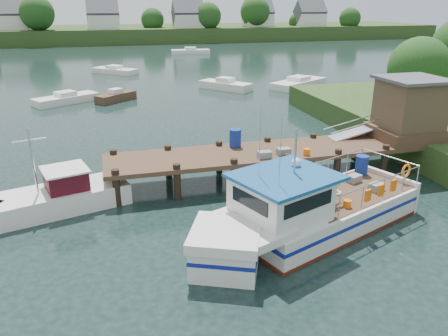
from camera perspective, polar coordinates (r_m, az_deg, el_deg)
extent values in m
plane|color=#172A26|center=(20.66, 1.60, -1.68)|extent=(160.00, 160.00, 0.00)
cylinder|color=#332114|center=(31.78, 23.47, 7.54)|extent=(0.50, 0.50, 3.05)
sphere|color=#204618|center=(31.38, 24.12, 11.86)|extent=(3.90, 3.90, 3.90)
cube|color=#2D451C|center=(102.63, -12.43, 16.75)|extent=(140.00, 24.00, 3.00)
cylinder|color=#332114|center=(94.14, -22.92, 15.94)|extent=(0.60, 0.60, 4.80)
sphere|color=#204618|center=(94.00, -23.23, 18.08)|extent=(6.34, 6.34, 6.34)
cylinder|color=#332114|center=(95.49, -15.91, 16.25)|extent=(0.60, 0.60, 3.00)
sphere|color=#204618|center=(95.37, -16.05, 17.57)|extent=(3.96, 3.96, 3.96)
cylinder|color=#332114|center=(98.03, -9.23, 17.02)|extent=(0.60, 0.60, 3.60)
sphere|color=#204618|center=(97.90, -9.32, 18.58)|extent=(4.75, 4.75, 4.75)
cylinder|color=#332114|center=(95.89, -2.11, 17.36)|extent=(0.60, 0.60, 4.20)
sphere|color=#204618|center=(95.75, -2.14, 19.22)|extent=(5.54, 5.54, 5.54)
cylinder|color=#332114|center=(100.81, 4.02, 17.67)|extent=(0.60, 0.60, 4.80)
sphere|color=#204618|center=(100.68, 4.08, 19.69)|extent=(6.34, 6.34, 6.34)
cylinder|color=#332114|center=(106.75, 9.51, 17.14)|extent=(0.60, 0.60, 3.00)
sphere|color=#204618|center=(106.63, 9.58, 18.33)|extent=(3.96, 3.96, 3.96)
cylinder|color=#332114|center=(108.20, 15.98, 16.86)|extent=(0.60, 0.60, 3.60)
sphere|color=#204618|center=(108.08, 16.13, 18.26)|extent=(4.75, 4.75, 4.75)
cube|color=silver|center=(97.76, -25.85, 16.60)|extent=(6.00, 5.00, 3.00)
cube|color=#47474C|center=(97.70, -26.03, 17.70)|extent=(6.20, 5.09, 5.09)
cube|color=silver|center=(95.35, -15.44, 17.80)|extent=(6.00, 5.00, 3.00)
cube|color=#47474C|center=(95.29, -15.55, 18.94)|extent=(6.20, 5.09, 5.09)
cube|color=silver|center=(95.96, -4.72, 18.45)|extent=(6.00, 5.00, 3.00)
cube|color=#47474C|center=(95.90, -4.76, 19.58)|extent=(6.20, 5.09, 5.09)
cube|color=silver|center=(102.01, 4.42, 18.60)|extent=(6.00, 5.00, 3.00)
cube|color=#47474C|center=(101.95, 4.45, 19.66)|extent=(6.20, 5.09, 5.09)
cube|color=silver|center=(105.65, 11.10, 18.37)|extent=(6.00, 5.00, 3.00)
cube|color=#47474C|center=(105.60, 11.17, 19.40)|extent=(6.20, 5.09, 5.09)
cube|color=#493222|center=(20.83, 6.93, 2.18)|extent=(16.00, 3.00, 0.20)
cylinder|color=black|center=(18.46, -13.80, -2.96)|extent=(0.32, 0.32, 1.90)
cylinder|color=black|center=(20.88, -14.06, -0.16)|extent=(0.32, 0.32, 1.90)
cylinder|color=black|center=(18.63, -6.12, -2.22)|extent=(0.32, 0.32, 1.90)
cylinder|color=black|center=(21.02, -7.26, 0.47)|extent=(0.32, 0.32, 1.90)
cylinder|color=black|center=(19.12, 1.29, -1.48)|extent=(0.32, 0.32, 1.90)
cylinder|color=black|center=(21.46, -0.64, 1.07)|extent=(0.32, 0.32, 1.90)
cylinder|color=black|center=(19.92, 8.21, -0.75)|extent=(0.32, 0.32, 1.90)
cylinder|color=black|center=(22.18, 5.63, 1.63)|extent=(0.32, 0.32, 1.90)
cylinder|color=black|center=(20.99, 14.51, -0.09)|extent=(0.32, 0.32, 1.90)
cylinder|color=black|center=(23.14, 11.44, 2.13)|extent=(0.32, 0.32, 1.90)
cylinder|color=black|center=(22.29, 20.14, 0.51)|extent=(0.32, 0.32, 1.90)
cylinder|color=black|center=(24.33, 16.75, 2.57)|extent=(0.32, 0.32, 1.90)
cylinder|color=black|center=(23.78, 25.11, 1.03)|extent=(0.32, 0.32, 1.90)
cylinder|color=black|center=(25.70, 21.53, 2.95)|extent=(0.32, 0.32, 1.90)
cube|color=#493222|center=(24.13, 22.66, 4.30)|extent=(3.20, 3.00, 0.60)
cube|color=#4C3B2A|center=(23.81, 23.12, 7.53)|extent=(2.60, 2.60, 2.40)
cube|color=#47474C|center=(23.58, 23.57, 10.59)|extent=(3.00, 3.00, 0.15)
cube|color=#A5A8AD|center=(23.57, 16.87, 4.53)|extent=(3.34, 0.90, 0.79)
cylinder|color=silver|center=(23.11, 17.50, 5.44)|extent=(3.34, 0.05, 0.76)
cylinder|color=silver|center=(23.77, 16.50, 5.96)|extent=(3.34, 0.05, 0.76)
cube|color=slate|center=(19.52, 5.30, 1.76)|extent=(0.60, 0.40, 0.30)
cube|color=slate|center=(20.04, 7.80, 2.17)|extent=(0.60, 0.40, 0.30)
cylinder|color=orange|center=(20.19, 10.74, 2.10)|extent=(0.30, 0.30, 0.28)
cylinder|color=navy|center=(20.90, 1.48, 3.95)|extent=(0.56, 0.56, 0.85)
cube|color=silver|center=(16.84, 13.29, -5.71)|extent=(7.64, 5.24, 1.09)
cube|color=silver|center=(13.94, 0.22, -11.07)|extent=(2.64, 2.64, 1.09)
cube|color=silver|center=(13.59, 0.23, -8.62)|extent=(2.86, 2.93, 0.33)
cube|color=silver|center=(14.12, 3.33, -7.58)|extent=(2.75, 3.20, 0.28)
cube|color=navy|center=(16.78, 13.33, -5.29)|extent=(7.74, 5.31, 0.13)
cube|color=navy|center=(13.86, 0.22, -10.59)|extent=(2.69, 2.69, 0.13)
cube|color=#5D1D0D|center=(17.06, 13.16, -7.20)|extent=(7.73, 5.30, 0.13)
cube|color=#493222|center=(17.43, 15.89, -3.02)|extent=(5.69, 4.25, 0.04)
cube|color=silver|center=(19.57, 20.41, -2.36)|extent=(1.22, 2.71, 1.28)
cube|color=silver|center=(14.65, 7.38, -4.01)|extent=(3.37, 3.26, 1.42)
cube|color=black|center=(13.76, 10.99, -4.65)|extent=(1.95, 0.80, 0.47)
cube|color=black|center=(15.37, 4.25, -1.51)|extent=(1.95, 0.80, 0.47)
cube|color=black|center=(13.71, 3.38, -4.36)|extent=(0.66, 1.60, 0.47)
cube|color=#154E88|center=(14.47, 8.06, -1.10)|extent=(4.00, 3.73, 0.11)
cylinder|color=silver|center=(14.45, 9.30, 2.20)|extent=(0.10, 0.10, 1.51)
cylinder|color=silver|center=(13.25, 7.39, 2.30)|extent=(0.03, 0.03, 2.27)
cylinder|color=silver|center=(13.91, 4.71, 3.30)|extent=(0.03, 0.03, 2.27)
sphere|color=silver|center=(15.23, 9.41, 0.71)|extent=(0.44, 0.44, 0.34)
cylinder|color=silver|center=(16.53, 20.02, -1.49)|extent=(4.41, 1.77, 0.04)
cylinder|color=silver|center=(17.96, 13.20, 1.01)|extent=(4.41, 1.77, 0.04)
cylinder|color=silver|center=(19.09, 20.88, 1.35)|extent=(0.99, 2.43, 0.04)
cylinder|color=silver|center=(14.95, 14.77, -5.15)|extent=(0.05, 0.05, 0.90)
cylinder|color=silver|center=(16.52, 7.80, -2.06)|extent=(0.05, 0.05, 0.90)
cylinder|color=silver|center=(15.86, 17.60, -3.91)|extent=(0.05, 0.05, 0.90)
cylinder|color=silver|center=(17.35, 10.73, -1.10)|extent=(0.05, 0.05, 0.90)
cylinder|color=silver|center=(16.81, 20.11, -2.80)|extent=(0.05, 0.05, 0.90)
cylinder|color=silver|center=(18.22, 13.38, -0.23)|extent=(0.05, 0.05, 0.90)
cylinder|color=silver|center=(17.79, 22.34, -1.80)|extent=(0.05, 0.05, 0.90)
cylinder|color=silver|center=(19.13, 15.79, 0.56)|extent=(0.05, 0.05, 0.90)
cylinder|color=silver|center=(18.61, 23.97, -1.07)|extent=(0.05, 0.05, 0.90)
cylinder|color=silver|center=(19.89, 17.57, 1.15)|extent=(0.05, 0.05, 0.90)
cube|color=slate|center=(17.79, 19.26, -2.35)|extent=(0.67, 0.56, 0.30)
cube|color=slate|center=(18.34, 16.62, -1.35)|extent=(0.67, 0.56, 0.30)
cube|color=slate|center=(17.85, 13.81, -1.68)|extent=(0.62, 0.53, 0.30)
cylinder|color=navy|center=(19.18, 17.54, 0.35)|extent=(0.69, 0.69, 0.83)
cylinder|color=orange|center=(16.07, 15.79, -4.53)|extent=(0.37, 0.37, 0.28)
torus|color=#BFB28C|center=(17.10, 14.23, -3.12)|extent=(0.69, 0.69, 0.11)
torus|color=orange|center=(18.88, 22.69, -0.34)|extent=(0.58, 0.30, 0.59)
cube|color=orange|center=(16.03, 18.28, -3.43)|extent=(0.28, 0.19, 0.43)
cube|color=orange|center=(16.62, 19.82, -2.76)|extent=(0.28, 0.19, 0.43)
cube|color=orange|center=(17.22, 21.25, -2.13)|extent=(0.28, 0.19, 0.43)
imported|color=silver|center=(15.71, 13.13, -2.15)|extent=(0.59, 0.71, 1.66)
cube|color=silver|center=(18.95, -20.90, -3.89)|extent=(5.88, 3.48, 0.85)
cube|color=#420B14|center=(18.70, -19.95, -1.39)|extent=(1.89, 1.89, 0.81)
cube|color=silver|center=(18.56, -20.11, -0.18)|extent=(2.10, 2.10, 0.07)
cylinder|color=silver|center=(18.23, -23.69, 0.81)|extent=(0.11, 0.11, 2.64)
cylinder|color=silver|center=(17.99, -24.08, 3.35)|extent=(1.16, 0.38, 0.05)
cube|color=#493222|center=(38.73, -13.93, 8.97)|extent=(3.59, 3.34, 0.68)
cube|color=silver|center=(38.63, -13.99, 9.71)|extent=(1.35, 1.34, 0.43)
cube|color=silver|center=(74.02, -4.40, 14.92)|extent=(6.34, 2.62, 0.67)
cube|color=silver|center=(73.97, -4.41, 15.30)|extent=(1.85, 1.62, 0.43)
cube|color=silver|center=(39.20, -19.92, 8.43)|extent=(5.46, 4.33, 0.62)
cube|color=silver|center=(39.11, -20.01, 9.10)|extent=(1.93, 1.87, 0.40)
cube|color=silver|center=(42.80, 0.19, 10.70)|extent=(4.72, 5.17, 0.73)
cube|color=silver|center=(42.70, 0.19, 11.43)|extent=(1.91, 1.93, 0.47)
cube|color=silver|center=(44.77, 9.71, 10.82)|extent=(6.91, 5.51, 0.67)
cube|color=silver|center=(44.68, 9.75, 11.46)|extent=(2.45, 2.37, 0.43)
cube|color=silver|center=(54.35, -14.08, 12.20)|extent=(5.45, 5.20, 0.61)
cube|color=silver|center=(54.28, -14.13, 12.67)|extent=(2.07, 2.06, 0.39)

